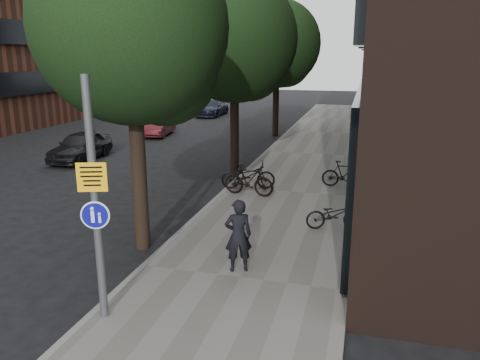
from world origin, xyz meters
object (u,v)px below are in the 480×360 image
(pedestrian, at_px, (238,235))
(parked_car_near, at_px, (81,146))
(parked_bike_facade_near, at_px, (334,214))
(signpost, at_px, (95,202))

(pedestrian, height_order, parked_car_near, pedestrian)
(pedestrian, bearing_deg, parked_bike_facade_near, -143.46)
(pedestrian, relative_size, parked_bike_facade_near, 1.06)
(pedestrian, xyz_separation_m, parked_car_near, (-10.06, 9.38, -0.28))
(signpost, xyz_separation_m, parked_car_near, (-8.21, 11.79, -1.62))
(signpost, relative_size, parked_bike_facade_near, 2.79)
(signpost, height_order, parked_car_near, signpost)
(signpost, relative_size, pedestrian, 2.63)
(signpost, distance_m, parked_bike_facade_near, 6.89)
(parked_bike_facade_near, distance_m, parked_car_near, 13.43)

